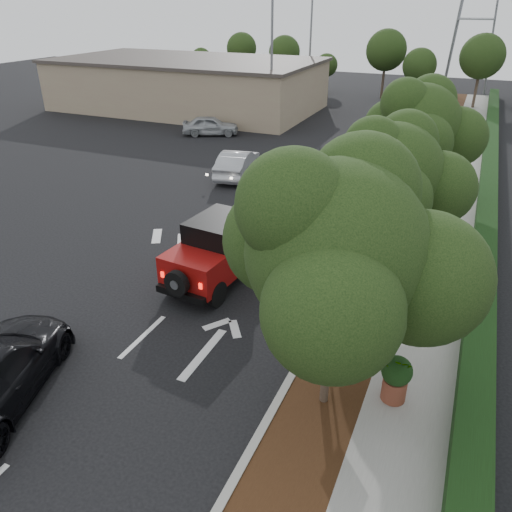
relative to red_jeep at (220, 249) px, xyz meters
The scene contains 18 objects.
ground 4.16m from the red_jeep, 97.49° to the right, with size 120.00×120.00×0.00m, color black.
curb 9.07m from the red_jeep, 63.08° to the left, with size 0.20×70.00×0.15m, color #9E9B93.
planting_strip 9.56m from the red_jeep, 57.70° to the left, with size 1.80×70.00×0.12m, color black.
sidewalk 10.69m from the red_jeep, 49.01° to the left, with size 2.00×70.00×0.12m, color gray.
hedge 11.63m from the red_jeep, 43.79° to the left, with size 0.80×70.00×0.80m, color black.
commercial_building 30.84m from the red_jeep, 122.40° to the left, with size 22.00×12.00×4.00m, color gray.
transmission_tower 44.39m from the red_jeep, 82.91° to the left, with size 7.00×4.00×28.00m, color slate, non-canonical shape.
street_tree_near 6.86m from the red_jeep, 41.34° to the right, with size 3.80×3.80×5.92m, color black, non-canonical shape.
street_tree_mid 5.79m from the red_jeep, 26.50° to the left, with size 3.20×3.20×5.32m, color black, non-canonical shape.
street_tree_far 10.42m from the red_jeep, 60.65° to the left, with size 3.40×3.40×5.62m, color black, non-canonical shape.
light_pole_a 23.15m from the red_jeep, 107.68° to the left, with size 2.00×0.22×9.00m, color slate, non-canonical shape.
light_pole_b 34.98m from the red_jeep, 103.26° to the left, with size 2.00×0.22×9.00m, color slate, non-canonical shape.
red_jeep is the anchor object (origin of this frame).
silver_suv_ahead 5.84m from the red_jeep, 85.04° to the left, with size 2.31×5.01×1.39m, color #ACAEB4.
silver_sedan_oncoming 11.33m from the red_jeep, 112.45° to the left, with size 1.52×4.37×1.44m, color #A9ABB1.
parked_suv 20.78m from the red_jeep, 119.12° to the left, with size 1.59×3.96×1.35m, color #A3A7AB.
speed_hump_sign 5.90m from the red_jeep, 34.12° to the right, with size 0.98×0.10×2.09m.
terracotta_planter 7.60m from the red_jeep, 29.69° to the right, with size 0.73×0.73×1.28m.
Camera 1 is at (7.74, -9.51, 8.75)m, focal length 35.00 mm.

